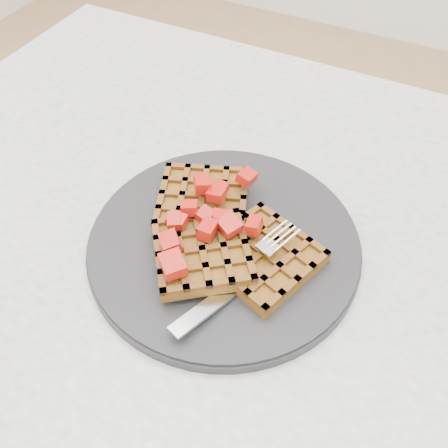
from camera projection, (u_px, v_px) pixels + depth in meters
name	position (u px, v px, depth m)	size (l,w,h in m)	color
table	(299.00, 322.00, 0.63)	(1.20, 0.80, 0.75)	silver
plate	(224.00, 243.00, 0.55)	(0.30, 0.30, 0.02)	black
waffles	(223.00, 234.00, 0.54)	(0.22, 0.21, 0.03)	brown
strawberry_pile	(224.00, 215.00, 0.52)	(0.15, 0.15, 0.02)	#970400
fork	(245.00, 276.00, 0.51)	(0.02, 0.18, 0.02)	silver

